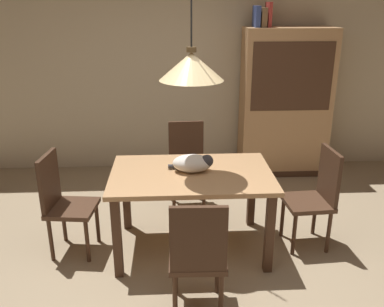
# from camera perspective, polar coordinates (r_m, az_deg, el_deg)

# --- Properties ---
(ground) EXTENTS (10.00, 10.00, 0.00)m
(ground) POSITION_cam_1_polar(r_m,az_deg,el_deg) (3.51, 0.87, -17.57)
(ground) COLOR #998466
(back_wall) EXTENTS (6.40, 0.10, 2.90)m
(back_wall) POSITION_cam_1_polar(r_m,az_deg,el_deg) (5.46, -0.98, 12.92)
(back_wall) COLOR beige
(back_wall) RESTS_ON ground
(dining_table) EXTENTS (1.40, 0.90, 0.75)m
(dining_table) POSITION_cam_1_polar(r_m,az_deg,el_deg) (3.64, -0.08, -4.06)
(dining_table) COLOR tan
(dining_table) RESTS_ON ground
(chair_right_side) EXTENTS (0.43, 0.43, 0.93)m
(chair_right_side) POSITION_cam_1_polar(r_m,az_deg,el_deg) (3.93, 16.67, -5.33)
(chair_right_side) COLOR #472D1E
(chair_right_side) RESTS_ON ground
(chair_near_front) EXTENTS (0.41, 0.41, 0.93)m
(chair_near_front) POSITION_cam_1_polar(r_m,az_deg,el_deg) (2.94, 0.80, -13.60)
(chair_near_front) COLOR #472D1E
(chair_near_front) RESTS_ON ground
(chair_far_back) EXTENTS (0.42, 0.42, 0.93)m
(chair_far_back) POSITION_cam_1_polar(r_m,az_deg,el_deg) (4.51, -0.70, -1.05)
(chair_far_back) COLOR #472D1E
(chair_far_back) RESTS_ON ground
(chair_left_side) EXTENTS (0.44, 0.44, 0.93)m
(chair_left_side) POSITION_cam_1_polar(r_m,az_deg,el_deg) (3.83, -17.29, -6.07)
(chair_left_side) COLOR #472D1E
(chair_left_side) RESTS_ON ground
(cat_sleeping) EXTENTS (0.39, 0.24, 0.16)m
(cat_sleeping) POSITION_cam_1_polar(r_m,az_deg,el_deg) (3.60, 0.19, -1.31)
(cat_sleeping) COLOR silver
(cat_sleeping) RESTS_ON dining_table
(pendant_lamp) EXTENTS (0.52, 0.52, 1.30)m
(pendant_lamp) POSITION_cam_1_polar(r_m,az_deg,el_deg) (3.35, -0.08, 11.91)
(pendant_lamp) COLOR beige
(hutch_bookcase) EXTENTS (1.12, 0.45, 1.85)m
(hutch_bookcase) POSITION_cam_1_polar(r_m,az_deg,el_deg) (5.43, 12.61, 6.38)
(hutch_bookcase) COLOR tan
(hutch_bookcase) RESTS_ON ground
(book_blue_wide) EXTENTS (0.06, 0.24, 0.24)m
(book_blue_wide) POSITION_cam_1_polar(r_m,az_deg,el_deg) (5.19, 8.83, 18.08)
(book_blue_wide) COLOR #384C93
(book_blue_wide) RESTS_ON hutch_bookcase
(book_brown_thick) EXTENTS (0.06, 0.24, 0.22)m
(book_brown_thick) POSITION_cam_1_polar(r_m,az_deg,el_deg) (5.20, 9.67, 17.93)
(book_brown_thick) COLOR brown
(book_brown_thick) RESTS_ON hutch_bookcase
(book_red_tall) EXTENTS (0.04, 0.22, 0.28)m
(book_red_tall) POSITION_cam_1_polar(r_m,az_deg,el_deg) (5.22, 10.45, 18.22)
(book_red_tall) COLOR #B73833
(book_red_tall) RESTS_ON hutch_bookcase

